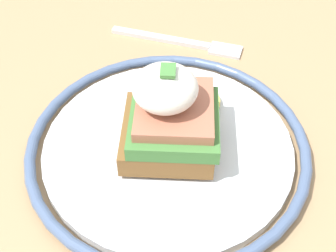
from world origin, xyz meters
TOP-DOWN VIEW (x-y plane):
  - dining_table at (0.00, 0.00)m, footprint 0.83×0.78m
  - plate at (-0.03, -0.01)m, footprint 0.26×0.26m
  - sandwich at (-0.03, -0.00)m, footprint 0.12×0.09m
  - fork at (-0.19, 0.00)m, footprint 0.05×0.15m

SIDE VIEW (x-z plane):
  - dining_table at x=0.00m, z-range 0.24..0.96m
  - fork at x=-0.19m, z-range 0.72..0.73m
  - plate at x=-0.03m, z-range 0.73..0.74m
  - sandwich at x=-0.03m, z-range 0.73..0.81m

